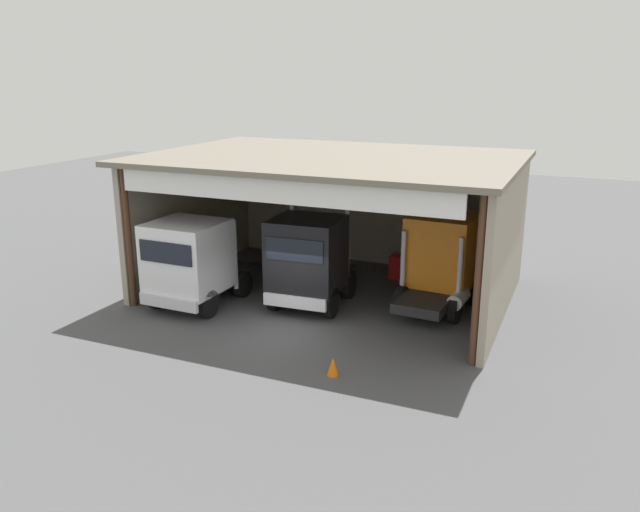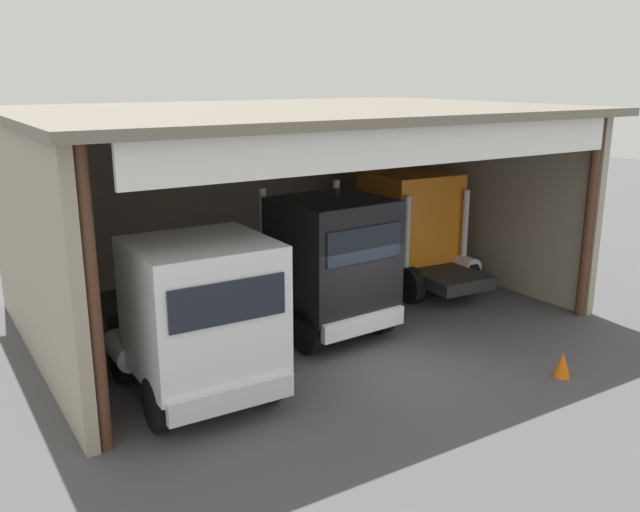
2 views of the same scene
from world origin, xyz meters
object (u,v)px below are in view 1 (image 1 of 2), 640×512
Objects in this scene: tool_cart at (400,267)px; truck_black_left_bay at (309,260)px; traffic_cone at (333,366)px; oil_drum at (415,261)px; truck_white_center_left_bay at (192,261)px; truck_orange_center_right_bay at (441,259)px.

truck_black_left_bay is at bearing -115.25° from tool_cart.
tool_cart reaches higher than traffic_cone.
oil_drum is 1.38m from tool_cart.
truck_white_center_left_bay is at bearing -134.80° from tool_cart.
truck_orange_center_right_bay is 8.14× the size of traffic_cone.
traffic_cone is at bearing -98.52° from truck_orange_center_right_bay.
truck_orange_center_right_bay reaches higher than traffic_cone.
truck_black_left_bay reaches higher than traffic_cone.
truck_orange_center_right_bay is (4.50, 2.07, -0.00)m from truck_black_left_bay.
truck_black_left_bay is 5.50× the size of oil_drum.
truck_white_center_left_bay reaches higher than traffic_cone.
traffic_cone is at bearing 117.83° from truck_black_left_bay.
truck_orange_center_right_bay is at bearing -63.10° from oil_drum.
oil_drum is at bearing 78.86° from tool_cart.
oil_drum is 10.92m from traffic_cone.
truck_black_left_bay is 4.68× the size of tool_cart.
truck_orange_center_right_bay is 3.74m from tool_cart.
truck_white_center_left_bay reaches higher than tool_cart.
truck_black_left_bay is at bearing -151.44° from truck_orange_center_right_bay.
truck_orange_center_right_bay is at bearing -48.96° from tool_cart.
truck_black_left_bay reaches higher than oil_drum.
truck_black_left_bay is 5.36m from tool_cart.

